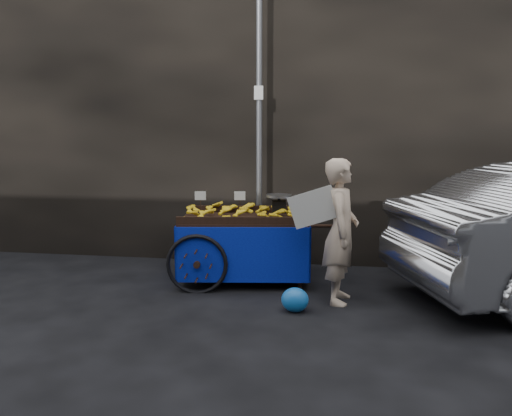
# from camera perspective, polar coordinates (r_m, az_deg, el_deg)

# --- Properties ---
(ground) EXTENTS (80.00, 80.00, 0.00)m
(ground) POSITION_cam_1_polar(r_m,az_deg,el_deg) (5.88, -4.51, -10.04)
(ground) COLOR black
(ground) RESTS_ON ground
(building_wall) EXTENTS (13.50, 2.00, 5.00)m
(building_wall) POSITION_cam_1_polar(r_m,az_deg,el_deg) (8.09, 2.45, 13.02)
(building_wall) COLOR black
(building_wall) RESTS_ON ground
(street_pole) EXTENTS (0.12, 0.10, 4.00)m
(street_pole) POSITION_cam_1_polar(r_m,az_deg,el_deg) (6.79, 0.37, 9.70)
(street_pole) COLOR slate
(street_pole) RESTS_ON ground
(banana_cart) EXTENTS (2.29, 1.29, 1.18)m
(banana_cart) POSITION_cam_1_polar(r_m,az_deg,el_deg) (6.32, -1.81, -1.84)
(banana_cart) COLOR black
(banana_cart) RESTS_ON ground
(vendor) EXTENTS (0.81, 0.61, 1.60)m
(vendor) POSITION_cam_1_polar(r_m,az_deg,el_deg) (5.57, 9.65, -2.61)
(vendor) COLOR #C4AB92
(vendor) RESTS_ON ground
(plastic_bag) EXTENTS (0.29, 0.23, 0.26)m
(plastic_bag) POSITION_cam_1_polar(r_m,az_deg,el_deg) (5.36, 4.47, -10.42)
(plastic_bag) COLOR #175EB3
(plastic_bag) RESTS_ON ground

